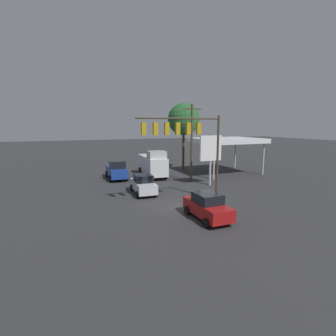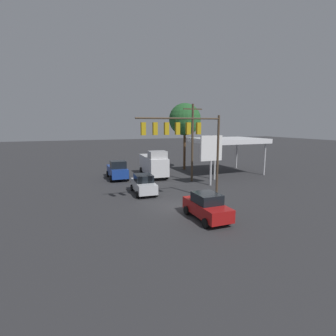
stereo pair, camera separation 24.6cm
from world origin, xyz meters
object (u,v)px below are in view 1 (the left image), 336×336
at_px(price_sign, 211,150).
at_px(sedan_far, 143,184).
at_px(traffic_signal_assembly, 185,135).
at_px(utility_pole, 192,141).
at_px(sedan_waiting, 207,206).
at_px(delivery_truck, 153,164).
at_px(pickup_parked, 116,170).
at_px(street_tree, 184,119).

relative_size(price_sign, sedan_far, 1.25).
bearing_deg(traffic_signal_assembly, utility_pole, -121.05).
relative_size(traffic_signal_assembly, sedan_waiting, 1.73).
distance_m(delivery_truck, pickup_parked, 4.76).
relative_size(price_sign, sedan_waiting, 1.28).
relative_size(sedan_waiting, pickup_parked, 0.84).
height_order(sedan_waiting, pickup_parked, pickup_parked).
height_order(traffic_signal_assembly, utility_pole, utility_pole).
relative_size(traffic_signal_assembly, utility_pole, 0.83).
relative_size(traffic_signal_assembly, delivery_truck, 1.10).
distance_m(traffic_signal_assembly, utility_pole, 9.49).
distance_m(pickup_parked, street_tree, 13.08).
bearing_deg(utility_pole, price_sign, 108.87).
height_order(price_sign, street_tree, street_tree).
height_order(traffic_signal_assembly, delivery_truck, traffic_signal_assembly).
distance_m(utility_pole, street_tree, 8.78).
xyz_separation_m(delivery_truck, pickup_parked, (4.71, -0.35, -0.58)).
bearing_deg(utility_pole, sedan_far, 25.75).
xyz_separation_m(sedan_far, street_tree, (-9.86, -11.35, 6.59)).
distance_m(utility_pole, delivery_truck, 6.35).
distance_m(price_sign, pickup_parked, 12.08).
xyz_separation_m(utility_pole, sedan_waiting, (4.91, 12.02, -3.93)).
height_order(utility_pole, sedan_waiting, utility_pole).
xyz_separation_m(price_sign, sedan_waiting, (5.86, 9.25, -3.06)).
distance_m(traffic_signal_assembly, sedan_far, 7.18).
height_order(sedan_waiting, sedan_far, same).
height_order(utility_pole, pickup_parked, utility_pole).
relative_size(utility_pole, price_sign, 1.64).
xyz_separation_m(utility_pole, price_sign, (-0.95, 2.77, -0.87)).
relative_size(sedan_waiting, sedan_far, 0.98).
height_order(traffic_signal_assembly, pickup_parked, traffic_signal_assembly).
xyz_separation_m(traffic_signal_assembly, street_tree, (-7.60, -15.99, 1.60)).
bearing_deg(traffic_signal_assembly, street_tree, -115.42).
xyz_separation_m(traffic_signal_assembly, pickup_parked, (3.30, -12.69, -4.83)).
bearing_deg(sedan_far, sedan_waiting, 18.36).
xyz_separation_m(utility_pole, delivery_truck, (3.46, -4.27, -3.19)).
height_order(utility_pole, sedan_far, utility_pole).
relative_size(sedan_far, street_tree, 0.45).
xyz_separation_m(delivery_truck, sedan_waiting, (1.45, 16.29, -0.74)).
height_order(price_sign, sedan_waiting, price_sign).
bearing_deg(delivery_truck, price_sign, 35.87).
bearing_deg(sedan_waiting, traffic_signal_assembly, 179.14).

